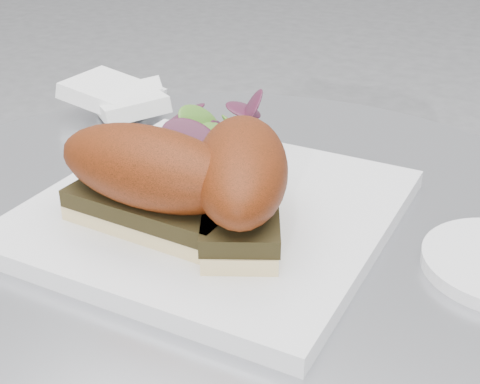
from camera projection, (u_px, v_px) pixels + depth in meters
name	position (u px, v px, depth m)	size (l,w,h in m)	color
plate	(213.00, 211.00, 0.56)	(0.28, 0.28, 0.02)	white
sandwich_left	(150.00, 178.00, 0.50)	(0.17, 0.08, 0.08)	beige
sandwich_right	(241.00, 179.00, 0.50)	(0.13, 0.17, 0.08)	beige
salad	(209.00, 130.00, 0.63)	(0.10, 0.10, 0.05)	#568F2F
napkin	(123.00, 108.00, 0.78)	(0.12, 0.12, 0.02)	white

